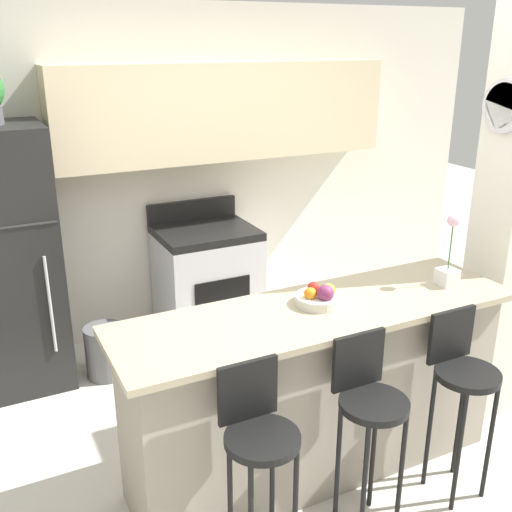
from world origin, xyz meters
The scene contains 12 objects.
ground_plane centered at (0.00, 0.00, 0.00)m, with size 14.00×14.00×0.00m, color beige.
wall_back centered at (0.14, 2.03, 1.48)m, with size 5.60×0.38×2.55m.
pillar_right centered at (1.38, 0.06, 1.28)m, with size 0.38×0.32×2.55m.
counter_bar centered at (0.00, 0.00, 0.50)m, with size 2.17×0.63×0.99m.
refrigerator centered at (-1.37, 1.73, 0.89)m, with size 0.67×0.67×1.79m.
stove_range centered at (0.08, 1.76, 0.46)m, with size 0.74×0.62×1.07m.
bar_stool_left centered at (-0.57, -0.45, 0.67)m, with size 0.33×0.33×1.01m.
bar_stool_mid centered at (0.00, -0.45, 0.67)m, with size 0.33×0.33×1.01m.
bar_stool_right centered at (0.57, -0.45, 0.67)m, with size 0.33×0.33×1.01m.
orchid_vase centered at (0.81, -0.05, 1.12)m, with size 0.10×0.10×0.41m.
fruit_bowl centered at (0.03, 0.04, 1.03)m, with size 0.24×0.24×0.12m.
trash_bin centered at (-0.81, 1.51, 0.19)m, with size 0.28×0.28×0.38m.
Camera 1 is at (-1.53, -2.34, 2.28)m, focal length 42.00 mm.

